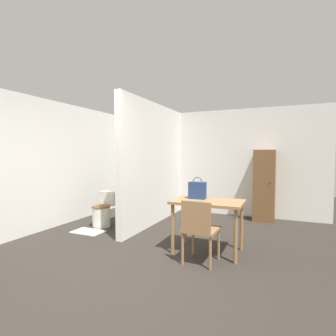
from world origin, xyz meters
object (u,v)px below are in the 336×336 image
(wooden_chair, at_px, (199,228))
(handbag, at_px, (197,190))
(dining_table, at_px, (208,207))
(toilet, at_px, (103,211))
(wooden_cabinet, at_px, (264,185))

(wooden_chair, xyz_separation_m, handbag, (-0.20, 0.55, 0.42))
(dining_table, relative_size, toilet, 1.51)
(wooden_cabinet, bearing_deg, wooden_chair, -102.92)
(dining_table, distance_m, wooden_chair, 0.50)
(toilet, height_order, wooden_cabinet, wooden_cabinet)
(wooden_cabinet, bearing_deg, toilet, -148.99)
(handbag, distance_m, wooden_cabinet, 2.37)
(toilet, height_order, handbag, handbag)
(dining_table, xyz_separation_m, wooden_chair, (0.01, -0.46, -0.19))
(toilet, bearing_deg, wooden_cabinet, 31.01)
(wooden_chair, relative_size, wooden_cabinet, 0.55)
(handbag, bearing_deg, dining_table, -25.88)
(dining_table, xyz_separation_m, handbag, (-0.19, 0.09, 0.23))
(wooden_chair, relative_size, handbag, 2.58)
(wooden_chair, relative_size, toilet, 1.26)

